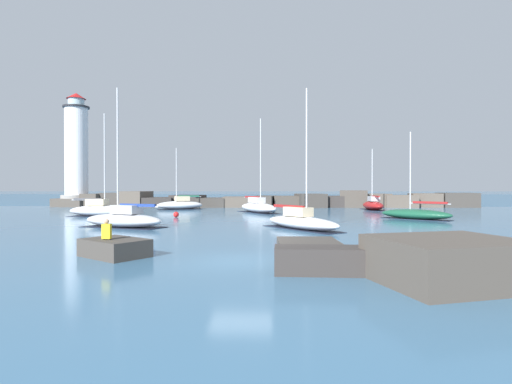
% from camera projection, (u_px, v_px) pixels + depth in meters
% --- Properties ---
extents(ground_plane, '(600.00, 600.00, 0.00)m').
position_uv_depth(ground_plane, '(241.00, 261.00, 15.93)').
color(ground_plane, '#3D6B8E').
extents(open_sea_beyond, '(400.00, 116.00, 0.01)m').
position_uv_depth(open_sea_beyond, '(265.00, 197.00, 120.46)').
color(open_sea_beyond, '#2D5B7F').
rests_on(open_sea_beyond, ground).
extents(breakwater_jetty, '(64.12, 6.68, 2.52)m').
position_uv_depth(breakwater_jetty, '(265.00, 201.00, 60.44)').
color(breakwater_jetty, '#4C443D').
rests_on(breakwater_jetty, ground).
extents(lighthouse, '(4.58, 4.58, 17.54)m').
position_uv_depth(lighthouse, '(76.00, 156.00, 61.60)').
color(lighthouse, gray).
rests_on(lighthouse, ground).
extents(foreground_rocks, '(16.17, 8.25, 1.39)m').
position_uv_depth(foreground_rocks, '(365.00, 258.00, 13.27)').
color(foreground_rocks, '#423D38').
rests_on(foreground_rocks, ground).
extents(sailboat_moored_0, '(6.62, 4.72, 8.27)m').
position_uv_depth(sailboat_moored_0, '(180.00, 204.00, 53.92)').
color(sailboat_moored_0, silver).
rests_on(sailboat_moored_0, ground).
extents(sailboat_moored_1, '(6.07, 5.72, 8.16)m').
position_uv_depth(sailboat_moored_1, '(416.00, 214.00, 36.98)').
color(sailboat_moored_1, '#195138').
rests_on(sailboat_moored_1, ground).
extents(sailboat_moored_2, '(5.77, 7.07, 9.83)m').
position_uv_depth(sailboat_moored_2, '(301.00, 221.00, 28.23)').
color(sailboat_moored_2, silver).
rests_on(sailboat_moored_2, ground).
extents(sailboat_moored_3, '(6.54, 2.64, 10.50)m').
position_uv_depth(sailboat_moored_3, '(100.00, 210.00, 40.80)').
color(sailboat_moored_3, white).
rests_on(sailboat_moored_3, ground).
extents(sailboat_moored_4, '(7.00, 4.49, 10.37)m').
position_uv_depth(sailboat_moored_4, '(124.00, 219.00, 29.55)').
color(sailboat_moored_4, silver).
rests_on(sailboat_moored_4, ground).
extents(sailboat_moored_5, '(5.65, 7.68, 10.96)m').
position_uv_depth(sailboat_moored_5, '(258.00, 207.00, 46.83)').
color(sailboat_moored_5, white).
rests_on(sailboat_moored_5, ground).
extents(sailboat_moored_6, '(2.16, 6.51, 8.06)m').
position_uv_depth(sailboat_moored_6, '(373.00, 205.00, 52.50)').
color(sailboat_moored_6, maroon).
rests_on(sailboat_moored_6, ground).
extents(mooring_buoy_orange_near, '(0.55, 0.55, 0.75)m').
position_uv_depth(mooring_buoy_orange_near, '(176.00, 214.00, 39.47)').
color(mooring_buoy_orange_near, red).
rests_on(mooring_buoy_orange_near, ground).
extents(person_on_rocks, '(0.36, 0.22, 1.63)m').
position_uv_depth(person_on_rocks, '(107.00, 236.00, 16.72)').
color(person_on_rocks, '#282833').
rests_on(person_on_rocks, ground).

